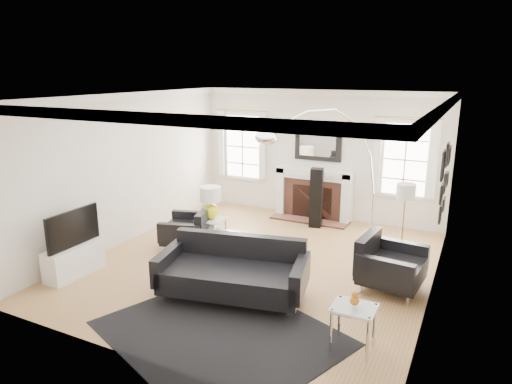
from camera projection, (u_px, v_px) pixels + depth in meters
The scene contains 25 objects.
floor at pixel (258, 263), 7.78m from camera, with size 6.00×6.00×0.00m, color #A77346.
back_wall at pixel (318, 155), 10.02m from camera, with size 5.50×0.04×2.80m, color silver.
front_wall at pixel (134, 245), 4.83m from camera, with size 5.50×0.04×2.80m, color silver.
left_wall at pixel (128, 168), 8.60m from camera, with size 0.04×6.00×2.80m, color silver.
right_wall at pixel (438, 205), 6.24m from camera, with size 0.04×6.00×2.80m, color silver.
ceiling at pixel (258, 96), 7.06m from camera, with size 5.50×6.00×0.02m, color white.
crown_molding at pixel (258, 100), 7.08m from camera, with size 5.50×6.00×0.12m, color white.
fireplace at pixel (314, 194), 10.06m from camera, with size 1.70×0.69×1.11m.
mantel_mirror at pixel (318, 144), 9.92m from camera, with size 1.05×0.07×0.75m.
window_left at pixel (243, 146), 10.75m from camera, with size 1.24×0.15×1.62m.
window_right at pixel (405, 159), 9.16m from camera, with size 1.24×0.15×1.62m.
gallery_wall at pixel (445, 177), 7.34m from camera, with size 0.04×1.73×1.29m.
tv_unit at pixel (74, 256), 7.28m from camera, with size 0.35×1.00×1.09m.
area_rug at pixel (220, 333), 5.71m from camera, with size 2.74×2.28×0.01m, color black.
sofa at pixel (234, 272), 6.58m from camera, with size 2.26×1.37×0.69m.
armchair_left at pixel (189, 230), 8.44m from camera, with size 1.02×1.08×0.60m.
armchair_right at pixel (388, 265), 6.82m from camera, with size 0.97×1.06×0.66m.
coffee_table at pixel (209, 237), 8.03m from camera, with size 0.85×0.85×0.38m.
side_table_left at pixel (211, 224), 8.50m from camera, with size 0.47×0.47×0.52m.
nesting_table at pixel (354, 316), 5.28m from camera, with size 0.50×0.42×0.55m.
gourd_lamp at pixel (211, 200), 8.38m from camera, with size 0.39×0.39×0.62m.
orange_vase at pixel (355, 299), 5.23m from camera, with size 0.11×0.11×0.18m.
arc_floor_lamp at pixel (322, 174), 7.97m from camera, with size 1.88×1.74×2.66m.
stick_floor_lamp at pixel (406, 196), 7.23m from camera, with size 0.30×0.30×1.46m.
speaker_tower at pixel (316, 198), 9.49m from camera, with size 0.25×0.25×1.25m, color black.
Camera 1 is at (3.17, -6.47, 3.19)m, focal length 32.00 mm.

